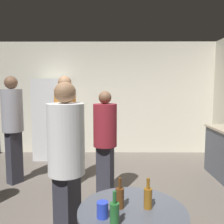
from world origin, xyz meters
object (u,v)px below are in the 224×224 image
object	(u,v)px
foreground_table	(132,224)
person_in_maroon_shirt	(105,136)
plastic_cup_blue	(102,210)
person_in_white_shirt	(66,157)
beer_bottle_brown	(120,197)
beer_bottle_green	(114,213)
refrigerator	(52,119)
beer_bottle_amber	(148,197)
person_in_orange_shirt	(66,123)
person_in_gray_shirt	(13,121)

from	to	relation	value
foreground_table	person_in_maroon_shirt	size ratio (longest dim) A/B	0.51
plastic_cup_blue	person_in_maroon_shirt	bearing A→B (deg)	91.43
person_in_white_shirt	person_in_maroon_shirt	world-z (taller)	person_in_white_shirt
person_in_white_shirt	person_in_maroon_shirt	xyz separation A→B (m)	(0.31, 1.24, -0.07)
beer_bottle_brown	person_in_white_shirt	distance (m)	0.68
foreground_table	plastic_cup_blue	xyz separation A→B (m)	(-0.21, -0.10, 0.16)
beer_bottle_green	beer_bottle_brown	bearing A→B (deg)	79.78
refrigerator	beer_bottle_amber	size ratio (longest dim) A/B	7.83
beer_bottle_green	foreground_table	bearing A→B (deg)	55.71
foreground_table	person_in_orange_shirt	size ratio (longest dim) A/B	0.44
refrigerator	beer_bottle_amber	distance (m)	4.08
plastic_cup_blue	person_in_maroon_shirt	size ratio (longest dim) A/B	0.07
refrigerator	person_in_gray_shirt	distance (m)	1.53
beer_bottle_green	person_in_white_shirt	world-z (taller)	person_in_white_shirt
beer_bottle_brown	person_in_maroon_shirt	world-z (taller)	person_in_maroon_shirt
beer_bottle_brown	person_in_white_shirt	size ratio (longest dim) A/B	0.14
foreground_table	beer_bottle_green	bearing A→B (deg)	-124.29
beer_bottle_green	person_in_maroon_shirt	bearing A→B (deg)	93.78
person_in_orange_shirt	beer_bottle_brown	bearing A→B (deg)	19.34
beer_bottle_green	person_in_gray_shirt	xyz separation A→B (m)	(-1.68, 2.44, 0.24)
foreground_table	person_in_orange_shirt	bearing A→B (deg)	113.28
foreground_table	beer_bottle_green	xyz separation A→B (m)	(-0.13, -0.19, 0.19)
person_in_gray_shirt	person_in_orange_shirt	bearing A→B (deg)	25.44
refrigerator	person_in_white_shirt	world-z (taller)	refrigerator
foreground_table	person_in_gray_shirt	world-z (taller)	person_in_gray_shirt
beer_bottle_brown	beer_bottle_green	size ratio (longest dim) A/B	1.00
beer_bottle_amber	beer_bottle_green	xyz separation A→B (m)	(-0.25, -0.22, 0.00)
foreground_table	person_in_white_shirt	xyz separation A→B (m)	(-0.57, 0.49, 0.35)
refrigerator	plastic_cup_blue	xyz separation A→B (m)	(1.35, -3.84, -0.11)
refrigerator	beer_bottle_green	size ratio (longest dim) A/B	7.83
plastic_cup_blue	refrigerator	bearing A→B (deg)	109.31
refrigerator	person_in_gray_shirt	size ratio (longest dim) A/B	1.00
person_in_gray_shirt	plastic_cup_blue	bearing A→B (deg)	-21.16
person_in_maroon_shirt	foreground_table	bearing A→B (deg)	29.78
foreground_table	person_in_white_shirt	bearing A→B (deg)	139.50
refrigerator	beer_bottle_brown	xyz separation A→B (m)	(1.47, -3.71, -0.08)
beer_bottle_brown	beer_bottle_green	xyz separation A→B (m)	(-0.04, -0.22, 0.00)
beer_bottle_brown	plastic_cup_blue	bearing A→B (deg)	-133.26
beer_bottle_green	beer_bottle_amber	bearing A→B (deg)	41.58
beer_bottle_brown	person_in_gray_shirt	bearing A→B (deg)	127.85
beer_bottle_green	person_in_gray_shirt	world-z (taller)	person_in_gray_shirt
refrigerator	foreground_table	distance (m)	4.06
person_in_white_shirt	person_in_gray_shirt	distance (m)	2.15
refrigerator	beer_bottle_green	xyz separation A→B (m)	(1.43, -3.93, -0.08)
foreground_table	beer_bottle_amber	bearing A→B (deg)	12.56
plastic_cup_blue	person_in_maroon_shirt	world-z (taller)	person_in_maroon_shirt
beer_bottle_brown	person_in_maroon_shirt	size ratio (longest dim) A/B	0.15
refrigerator	beer_bottle_amber	bearing A→B (deg)	-65.75
refrigerator	beer_bottle_brown	distance (m)	3.99
person_in_maroon_shirt	person_in_orange_shirt	bearing A→B (deg)	-98.55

